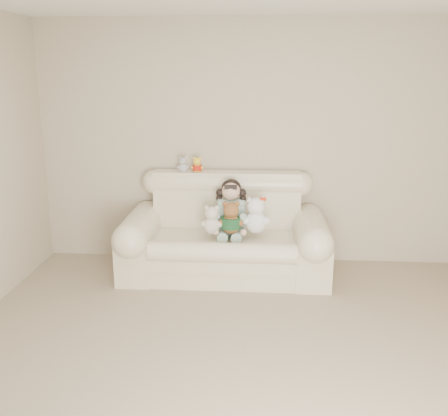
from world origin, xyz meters
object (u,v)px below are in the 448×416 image
(seated_child, at_px, (231,207))
(white_cat, at_px, (256,211))
(sofa, at_px, (225,228))
(brown_teddy, at_px, (231,215))
(cream_teddy, at_px, (212,217))

(seated_child, height_order, white_cat, seated_child)
(sofa, relative_size, seated_child, 3.58)
(seated_child, relative_size, brown_teddy, 1.51)
(seated_child, bearing_deg, white_cat, -39.26)
(sofa, height_order, seated_child, sofa)
(white_cat, bearing_deg, sofa, 178.59)
(brown_teddy, xyz_separation_m, white_cat, (0.24, 0.04, 0.03))
(seated_child, xyz_separation_m, cream_teddy, (-0.18, -0.23, -0.04))
(sofa, distance_m, brown_teddy, 0.23)
(sofa, height_order, cream_teddy, sofa)
(brown_teddy, height_order, white_cat, white_cat)
(sofa, relative_size, cream_teddy, 6.20)
(seated_child, xyz_separation_m, brown_teddy, (0.01, -0.21, -0.02))
(sofa, bearing_deg, white_cat, -16.21)
(white_cat, relative_size, cream_teddy, 1.30)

